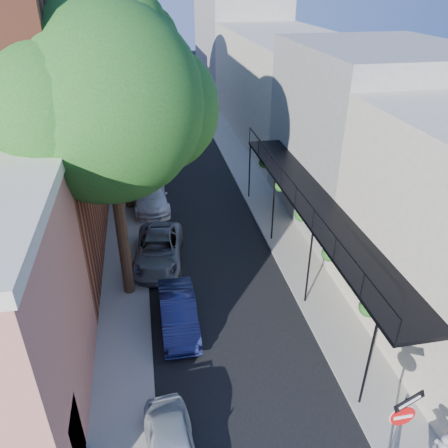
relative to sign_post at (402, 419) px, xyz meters
name	(u,v)px	position (x,y,z in m)	size (l,w,h in m)	color
road_surface	(177,139)	(-3.16, 29.03, -2.03)	(6.00, 64.00, 0.01)	black
sidewalk_left	(128,141)	(-7.16, 29.03, -1.98)	(2.00, 64.00, 0.12)	gray
sidewalk_right	(224,135)	(0.84, 29.03, -1.98)	(2.00, 64.00, 0.12)	gray
buildings_left	(45,86)	(-12.46, 27.79, 2.90)	(10.10, 59.10, 12.00)	#B7705E
buildings_right	(286,81)	(5.83, 28.51, 2.39)	(9.80, 55.00, 10.00)	beige
sign_post	(402,419)	(0.00, 0.00, 0.00)	(0.89, 0.17, 2.99)	#595B60
oak_near	(119,105)	(-6.53, 9.29, 5.84)	(7.48, 6.80, 11.42)	#341E14
oak_mid	(123,82)	(-6.58, 17.26, 5.02)	(6.60, 6.00, 10.20)	#341E14
oak_far	(124,36)	(-6.51, 26.30, 6.22)	(7.70, 7.00, 11.90)	#341E14
parked_car_b	(178,313)	(-5.08, 6.64, -1.41)	(1.34, 3.83, 1.26)	#161B46
parked_car_c	(159,250)	(-5.59, 11.18, -1.39)	(2.15, 4.66, 1.29)	slate
parked_car_d	(150,195)	(-5.76, 17.06, -1.35)	(1.94, 4.76, 1.38)	white
parked_car_e	(148,169)	(-5.76, 21.38, -1.48)	(1.32, 3.27, 1.11)	black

